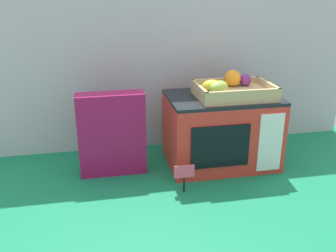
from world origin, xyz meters
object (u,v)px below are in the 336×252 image
object	(u,v)px
toy_microwave	(221,130)
food_groups_crate	(232,90)
cookie_set_box	(112,134)
price_sign	(184,174)

from	to	relation	value
toy_microwave	food_groups_crate	size ratio (longest dim) A/B	1.48
food_groups_crate	cookie_set_box	xyz separation A→B (m)	(-0.44, 0.02, -0.15)
toy_microwave	cookie_set_box	bearing A→B (deg)	-179.50
price_sign	cookie_set_box	bearing A→B (deg)	139.46
toy_microwave	price_sign	bearing A→B (deg)	-134.49
cookie_set_box	price_sign	xyz separation A→B (m)	(0.23, -0.19, -0.09)
toy_microwave	cookie_set_box	xyz separation A→B (m)	(-0.42, -0.00, 0.02)
cookie_set_box	food_groups_crate	bearing A→B (deg)	-2.17
food_groups_crate	cookie_set_box	bearing A→B (deg)	177.83
cookie_set_box	price_sign	distance (m)	0.31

